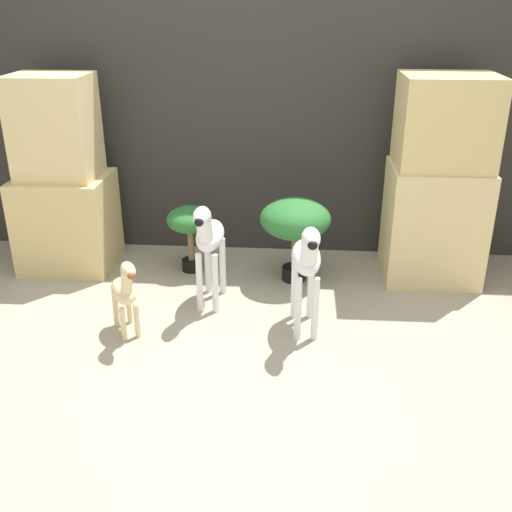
{
  "coord_description": "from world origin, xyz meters",
  "views": [
    {
      "loc": [
        0.35,
        -2.72,
        1.81
      ],
      "look_at": [
        0.11,
        0.49,
        0.39
      ],
      "focal_mm": 42.0,
      "sensor_mm": 36.0,
      "label": 1
    }
  ],
  "objects_px": {
    "zebra_left": "(209,239)",
    "potted_palm_front": "(190,224)",
    "zebra_right": "(307,261)",
    "potted_palm_back": "(295,221)",
    "giraffe_figurine": "(125,290)"
  },
  "relations": [
    {
      "from": "zebra_right",
      "to": "giraffe_figurine",
      "type": "distance_m",
      "value": 1.03
    },
    {
      "from": "zebra_right",
      "to": "potted_palm_front",
      "type": "relative_size",
      "value": 1.5
    },
    {
      "from": "zebra_left",
      "to": "giraffe_figurine",
      "type": "xyz_separation_m",
      "value": [
        -0.42,
        -0.39,
        -0.16
      ]
    },
    {
      "from": "potted_palm_back",
      "to": "zebra_left",
      "type": "bearing_deg",
      "value": -142.52
    },
    {
      "from": "zebra_left",
      "to": "zebra_right",
      "type": "bearing_deg",
      "value": -25.88
    },
    {
      "from": "zebra_left",
      "to": "potted_palm_front",
      "type": "bearing_deg",
      "value": 112.49
    },
    {
      "from": "giraffe_figurine",
      "to": "zebra_left",
      "type": "bearing_deg",
      "value": 42.89
    },
    {
      "from": "potted_palm_front",
      "to": "potted_palm_back",
      "type": "distance_m",
      "value": 0.73
    },
    {
      "from": "potted_palm_front",
      "to": "zebra_right",
      "type": "bearing_deg",
      "value": -44.6
    },
    {
      "from": "potted_palm_front",
      "to": "potted_palm_back",
      "type": "bearing_deg",
      "value": -8.02
    },
    {
      "from": "giraffe_figurine",
      "to": "potted_palm_back",
      "type": "relative_size",
      "value": 0.88
    },
    {
      "from": "zebra_right",
      "to": "giraffe_figurine",
      "type": "relative_size",
      "value": 1.4
    },
    {
      "from": "zebra_right",
      "to": "potted_palm_front",
      "type": "distance_m",
      "value": 1.12
    },
    {
      "from": "zebra_right",
      "to": "potted_palm_back",
      "type": "bearing_deg",
      "value": 95.98
    },
    {
      "from": "zebra_left",
      "to": "giraffe_figurine",
      "type": "bearing_deg",
      "value": -137.11
    }
  ]
}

